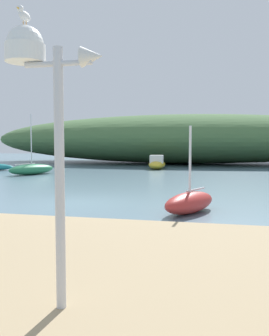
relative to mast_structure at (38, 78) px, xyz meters
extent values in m
plane|color=slate|center=(-2.89, 8.78, -3.03)|extent=(120.00, 120.00, 0.00)
ellipsoid|color=#476B3D|center=(-1.95, 37.26, -0.31)|extent=(44.58, 15.73, 5.45)
cylinder|color=silver|center=(0.26, 0.00, -1.24)|extent=(0.12, 0.12, 3.19)
cylinder|color=silver|center=(0.26, 0.00, 0.16)|extent=(0.86, 0.07, 0.07)
cylinder|color=white|center=(-0.17, 0.00, 0.31)|extent=(0.49, 0.49, 0.21)
sphere|color=white|center=(-0.17, 0.00, 0.41)|extent=(0.45, 0.45, 0.45)
cone|color=silver|center=(0.69, 0.00, 0.22)|extent=(0.26, 0.24, 0.24)
cylinder|color=orange|center=(-0.15, 0.00, 0.66)|extent=(0.01, 0.01, 0.05)
cylinder|color=orange|center=(-0.19, 0.00, 0.66)|extent=(0.01, 0.01, 0.05)
ellipsoid|color=white|center=(-0.17, 0.00, 0.75)|extent=(0.11, 0.21, 0.12)
ellipsoid|color=#9EA0A8|center=(-0.17, 0.00, 0.77)|extent=(0.09, 0.20, 0.04)
sphere|color=white|center=(-0.17, -0.09, 0.80)|extent=(0.08, 0.08, 0.08)
cone|color=gold|center=(-0.18, -0.15, 0.80)|extent=(0.03, 0.05, 0.02)
ellipsoid|color=#B72D28|center=(1.28, 7.62, -2.69)|extent=(1.93, 2.75, 0.67)
cylinder|color=silver|center=(1.28, 7.62, -1.39)|extent=(0.08, 0.08, 2.33)
cylinder|color=silver|center=(1.45, 7.98, -2.31)|extent=(0.55, 1.09, 0.06)
ellipsoid|color=#287A4C|center=(-10.82, 19.57, -2.65)|extent=(2.64, 3.88, 0.75)
cylinder|color=silver|center=(-10.82, 19.57, -0.61)|extent=(0.08, 0.08, 3.78)
cylinder|color=silver|center=(-11.05, 19.07, -2.25)|extent=(0.74, 1.54, 0.06)
ellipsoid|color=gold|center=(-3.03, 27.43, -2.65)|extent=(1.81, 3.97, 0.76)
cube|color=silver|center=(-2.99, 27.05, -2.17)|extent=(1.28, 1.46, 0.72)
camera|label=1|loc=(2.13, -4.10, -0.79)|focal=38.92mm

